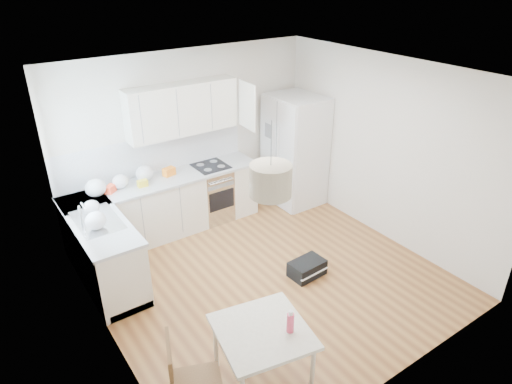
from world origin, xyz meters
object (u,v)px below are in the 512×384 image
Objects in this scene: dining_table at (262,336)px; gym_bag at (307,268)px; refrigerator at (295,150)px; dining_chair at (198,383)px.

gym_bag is at bearing 46.31° from dining_table.
refrigerator reaches higher than dining_table.
refrigerator is 4.04m from dining_table.
refrigerator is at bearing 57.33° from dining_table.
gym_bag is at bearing -124.09° from refrigerator.
dining_chair reaches higher than gym_bag.
refrigerator reaches higher than dining_chair.
dining_table is (-2.77, -2.91, -0.33)m from refrigerator.
dining_chair is at bearing -164.83° from dining_table.
refrigerator is 1.87× the size of dining_table.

